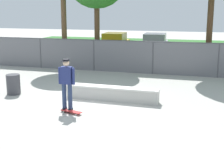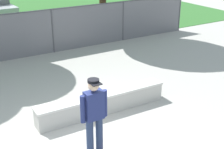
% 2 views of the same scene
% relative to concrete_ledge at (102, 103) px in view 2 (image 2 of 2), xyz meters
% --- Properties ---
extents(ground_plane, '(80.00, 80.00, 0.00)m').
position_rel_concrete_ledge_xyz_m(ground_plane, '(-0.92, -0.80, -0.28)').
color(ground_plane, '#ADAAA3').
extents(concrete_ledge, '(3.70, 0.54, 0.55)m').
position_rel_concrete_ledge_xyz_m(concrete_ledge, '(0.00, 0.00, 0.00)').
color(concrete_ledge, '#B7B5AD').
rests_on(concrete_ledge, ground).
extents(skateboarder, '(0.60, 0.31, 1.84)m').
position_rel_concrete_ledge_xyz_m(skateboarder, '(-1.13, -1.69, 0.76)').
color(skateboarder, black).
rests_on(skateboarder, ground).
extents(chainlink_fence, '(17.07, 0.07, 1.81)m').
position_rel_concrete_ledge_xyz_m(chainlink_fence, '(-0.92, 5.45, 0.71)').
color(chainlink_fence, '#4C4C51').
rests_on(chainlink_fence, ground).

